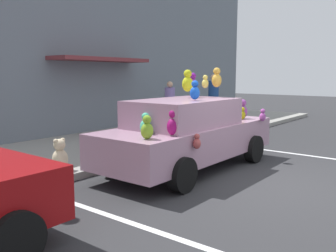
{
  "coord_description": "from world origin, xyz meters",
  "views": [
    {
      "loc": [
        -6.47,
        -2.73,
        2.07
      ],
      "look_at": [
        0.06,
        2.39,
        0.9
      ],
      "focal_mm": 39.38,
      "sensor_mm": 36.0,
      "label": 1
    }
  ],
  "objects_px": {
    "teddy_bear_on_sidewalk": "(60,155)",
    "pedestrian_near_shopfront": "(213,102)",
    "pedestrian_walking_past": "(170,107)",
    "plush_covered_car": "(189,133)"
  },
  "relations": [
    {
      "from": "plush_covered_car",
      "to": "teddy_bear_on_sidewalk",
      "type": "relative_size",
      "value": 7.18
    },
    {
      "from": "plush_covered_car",
      "to": "pedestrian_near_shopfront",
      "type": "bearing_deg",
      "value": 26.32
    },
    {
      "from": "pedestrian_near_shopfront",
      "to": "pedestrian_walking_past",
      "type": "bearing_deg",
      "value": 164.83
    },
    {
      "from": "pedestrian_walking_past",
      "to": "teddy_bear_on_sidewalk",
      "type": "bearing_deg",
      "value": -164.27
    },
    {
      "from": "teddy_bear_on_sidewalk",
      "to": "pedestrian_walking_past",
      "type": "xyz_separation_m",
      "value": [
        5.68,
        1.6,
        0.48
      ]
    },
    {
      "from": "teddy_bear_on_sidewalk",
      "to": "pedestrian_near_shopfront",
      "type": "relative_size",
      "value": 0.34
    },
    {
      "from": "pedestrian_near_shopfront",
      "to": "teddy_bear_on_sidewalk",
      "type": "bearing_deg",
      "value": -172.18
    },
    {
      "from": "plush_covered_car",
      "to": "teddy_bear_on_sidewalk",
      "type": "bearing_deg",
      "value": 141.16
    },
    {
      "from": "teddy_bear_on_sidewalk",
      "to": "pedestrian_near_shopfront",
      "type": "bearing_deg",
      "value": 7.82
    },
    {
      "from": "pedestrian_walking_past",
      "to": "plush_covered_car",
      "type": "bearing_deg",
      "value": -137.23
    }
  ]
}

